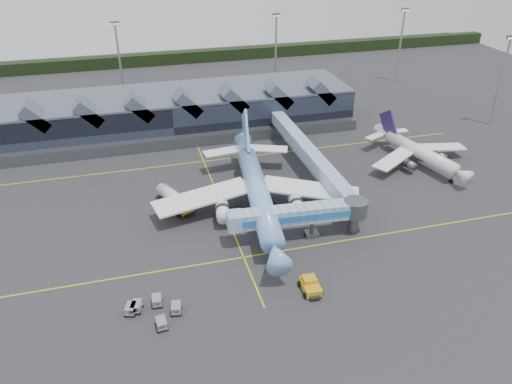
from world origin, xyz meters
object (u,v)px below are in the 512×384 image
object	(u,v)px
fuel_truck	(174,199)
pushback_tug	(310,286)
main_airliner	(257,189)
jet_bridge	(307,214)
regional_jet	(417,151)

from	to	relation	value
fuel_truck	pushback_tug	distance (m)	32.74
main_airliner	jet_bridge	size ratio (longest dim) A/B	1.85
regional_jet	jet_bridge	xyz separation A→B (m)	(-32.78, -20.09, 1.47)
regional_jet	fuel_truck	world-z (taller)	regional_jet
main_airliner	fuel_truck	xyz separation A→B (m)	(-14.63, 4.67, -2.27)
fuel_truck	pushback_tug	size ratio (longest dim) A/B	2.19
regional_jet	fuel_truck	xyz separation A→B (m)	(-53.06, -4.66, -1.09)
regional_jet	jet_bridge	world-z (taller)	regional_jet
fuel_truck	pushback_tug	world-z (taller)	fuel_truck
fuel_truck	main_airliner	bearing A→B (deg)	-42.60
main_airliner	regional_jet	size ratio (longest dim) A/B	1.62
main_airliner	pushback_tug	size ratio (longest dim) A/B	9.90
jet_bridge	fuel_truck	xyz separation A→B (m)	(-20.27, 15.43, -2.55)
main_airliner	regional_jet	bearing A→B (deg)	20.81
main_airliner	regional_jet	world-z (taller)	main_airliner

